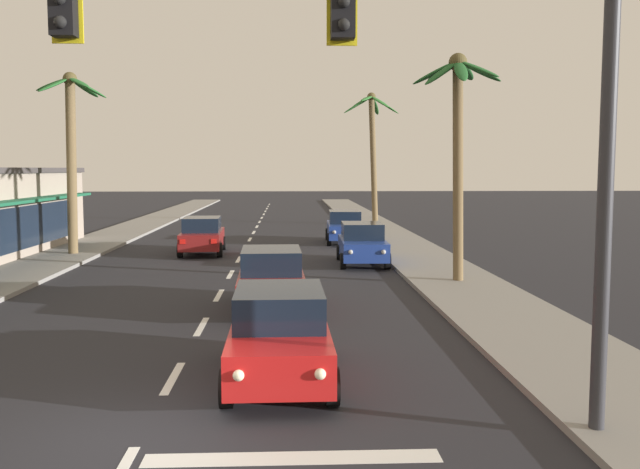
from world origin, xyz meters
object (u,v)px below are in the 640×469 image
sedan_parked_nearest_kerb (362,243)px  traffic_signal_mast (357,58)px  sedan_lead_at_stop_bar (280,334)px  palm_right_second (458,122)px  palm_left_third (71,139)px  sedan_parked_mid_kerb (345,227)px  sedan_oncoming_far (202,235)px  palm_right_farthest (372,137)px  sedan_third_in_queue (271,279)px

sedan_parked_nearest_kerb → traffic_signal_mast: bearing=-96.4°
sedan_lead_at_stop_bar → palm_right_second: bearing=60.9°
traffic_signal_mast → palm_right_second: 14.10m
palm_left_third → palm_right_second: palm_left_third is taller
sedan_lead_at_stop_bar → sedan_parked_mid_kerb: bearing=82.5°
sedan_parked_mid_kerb → traffic_signal_mast: bearing=-94.3°
traffic_signal_mast → sedan_oncoming_far: 23.13m
sedan_parked_mid_kerb → palm_right_farthest: size_ratio=0.49×
sedan_parked_nearest_kerb → palm_left_third: size_ratio=0.56×
sedan_parked_nearest_kerb → sedan_parked_mid_kerb: bearing=90.4°
palm_left_third → sedan_parked_mid_kerb: bearing=22.3°
sedan_lead_at_stop_bar → palm_right_farthest: (5.94, 35.43, 5.18)m
sedan_oncoming_far → sedan_parked_mid_kerb: 8.16m
sedan_lead_at_stop_bar → sedan_parked_mid_kerb: size_ratio=0.99×
sedan_lead_at_stop_bar → sedan_parked_nearest_kerb: bearing=78.4°
sedan_parked_mid_kerb → palm_right_second: palm_right_second is taller
sedan_lead_at_stop_bar → palm_right_farthest: 36.30m
sedan_lead_at_stop_bar → sedan_parked_nearest_kerb: 15.71m
traffic_signal_mast → sedan_third_in_queue: (-1.42, 9.32, -4.51)m
sedan_parked_nearest_kerb → sedan_lead_at_stop_bar: bearing=-101.6°
sedan_third_in_queue → sedan_oncoming_far: (-3.47, 12.83, 0.00)m
traffic_signal_mast → palm_right_second: (4.65, 13.31, 0.03)m
sedan_lead_at_stop_bar → palm_right_second: (5.75, 10.35, 4.54)m
sedan_lead_at_stop_bar → palm_left_third: 21.15m
palm_right_farthest → sedan_parked_nearest_kerb: bearing=-97.9°
palm_right_second → sedan_oncoming_far: bearing=137.2°
sedan_parked_mid_kerb → palm_left_third: (-12.41, -5.10, 4.33)m
traffic_signal_mast → palm_right_second: palm_right_second is taller
palm_right_second → palm_right_farthest: (0.19, 25.08, 0.64)m
palm_right_farthest → sedan_oncoming_far: bearing=-120.9°
sedan_lead_at_stop_bar → sedan_oncoming_far: size_ratio=0.99×
palm_right_farthest → sedan_third_in_queue: bearing=-102.1°
sedan_parked_nearest_kerb → palm_right_second: 7.27m
traffic_signal_mast → palm_right_second: bearing=70.8°
traffic_signal_mast → sedan_lead_at_stop_bar: size_ratio=2.54×
sedan_third_in_queue → traffic_signal_mast: bearing=-81.3°
sedan_lead_at_stop_bar → sedan_oncoming_far: same height
sedan_parked_mid_kerb → palm_left_third: 14.10m
palm_right_second → palm_right_farthest: bearing=89.6°
traffic_signal_mast → palm_right_farthest: 38.70m
sedan_oncoming_far → palm_right_second: palm_right_second is taller
traffic_signal_mast → sedan_third_in_queue: size_ratio=2.53×
sedan_third_in_queue → palm_left_third: palm_left_third is taller
sedan_parked_nearest_kerb → sedan_parked_mid_kerb: size_ratio=1.00×
traffic_signal_mast → sedan_parked_mid_kerb: traffic_signal_mast is taller
sedan_third_in_queue → palm_right_second: palm_right_second is taller
traffic_signal_mast → palm_left_third: 23.85m
sedan_third_in_queue → palm_right_farthest: palm_right_farthest is taller
sedan_oncoming_far → palm_right_farthest: bearing=59.1°
palm_left_third → sedan_third_in_queue: bearing=-53.4°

